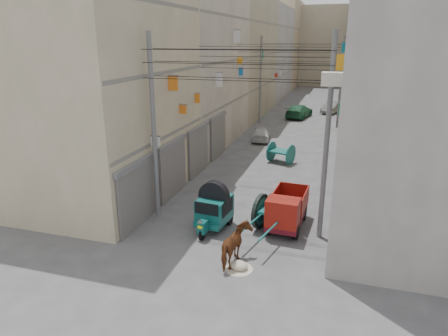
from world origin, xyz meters
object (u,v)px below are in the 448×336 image
at_px(horse, 236,246).
at_px(auto_rickshaw, 214,207).
at_px(feed_sack, 239,265).
at_px(tonga_cart, 276,214).
at_px(second_cart, 281,152).
at_px(distant_car_white, 261,133).
at_px(distant_car_grey, 332,107).
at_px(distant_car_green, 299,111).
at_px(mini_truck, 286,213).

bearing_deg(horse, auto_rickshaw, -52.40).
bearing_deg(feed_sack, auto_rickshaw, 123.15).
height_order(tonga_cart, second_cart, tonga_cart).
xyz_separation_m(distant_car_white, distant_car_grey, (4.81, 14.53, 0.06)).
xyz_separation_m(tonga_cart, second_cart, (-1.35, 9.79, -0.09)).
bearing_deg(distant_car_green, distant_car_white, 91.20).
height_order(mini_truck, distant_car_white, mini_truck).
bearing_deg(horse, feed_sack, 127.05).
height_order(auto_rickshaw, distant_car_white, auto_rickshaw).
height_order(second_cart, distant_car_grey, second_cart).
distance_m(mini_truck, distant_car_white, 15.71).
height_order(second_cart, feed_sack, second_cart).
relative_size(second_cart, distant_car_green, 0.40).
bearing_deg(auto_rickshaw, tonga_cart, 16.06).
bearing_deg(feed_sack, distant_car_grey, 87.05).
distance_m(tonga_cart, second_cart, 9.88).
xyz_separation_m(feed_sack, distant_car_white, (-3.10, 18.61, 0.41)).
xyz_separation_m(tonga_cart, feed_sack, (-0.71, -3.26, -0.63)).
distance_m(tonga_cart, distant_car_grey, 29.91).
bearing_deg(auto_rickshaw, distant_car_white, 100.71).
bearing_deg(feed_sack, distant_car_green, 92.74).
bearing_deg(mini_truck, horse, -109.11).
relative_size(auto_rickshaw, distant_car_grey, 0.62).
height_order(tonga_cart, distant_car_grey, tonga_cart).
distance_m(horse, distant_car_grey, 32.89).
height_order(tonga_cart, horse, tonga_cart).
height_order(auto_rickshaw, horse, auto_rickshaw).
distance_m(mini_truck, horse, 3.41).
relative_size(distant_car_grey, distant_car_green, 0.82).
xyz_separation_m(tonga_cart, distant_car_green, (-2.11, 26.06, -0.13)).
xyz_separation_m(distant_car_grey, distant_car_green, (-3.11, -3.83, 0.04)).
bearing_deg(second_cart, horse, -69.01).
bearing_deg(distant_car_white, tonga_cart, 96.40).
xyz_separation_m(feed_sack, horse, (-0.20, 0.31, 0.56)).
relative_size(auto_rickshaw, distant_car_green, 0.51).
relative_size(feed_sack, distant_car_green, 0.14).
distance_m(distant_car_white, distant_car_green, 10.84).
distance_m(tonga_cart, distant_car_white, 15.82).
bearing_deg(second_cart, mini_truck, -60.73).
distance_m(feed_sack, distant_car_grey, 33.19).
xyz_separation_m(distant_car_white, distant_car_green, (1.69, 10.70, 0.10)).
height_order(auto_rickshaw, feed_sack, auto_rickshaw).
distance_m(feed_sack, distant_car_white, 18.87).
height_order(auto_rickshaw, distant_car_green, auto_rickshaw).
xyz_separation_m(tonga_cart, distant_car_grey, (1.00, 29.89, -0.17)).
height_order(feed_sack, distant_car_green, distant_car_green).
xyz_separation_m(mini_truck, feed_sack, (-1.09, -3.47, -0.64)).
bearing_deg(second_cart, feed_sack, -68.18).
bearing_deg(auto_rickshaw, horse, -50.63).
bearing_deg(distant_car_green, auto_rickshaw, 99.26).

